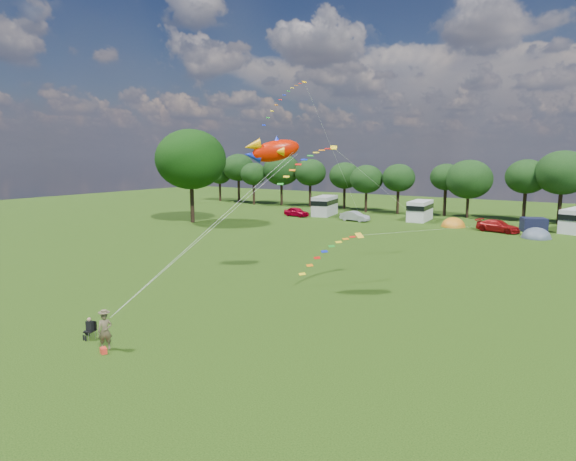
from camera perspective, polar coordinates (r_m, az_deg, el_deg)
The scene contains 18 objects.
ground_plane at distance 30.87m, azimuth -8.39°, elevation -9.28°, with size 180.00×180.00×0.00m, color black.
tree_line at distance 78.06m, azimuth 23.15°, elevation 5.81°, with size 102.98×10.98×10.27m.
big_tree at distance 70.34m, azimuth -11.45°, elevation 8.26°, with size 10.00×10.00×13.28m.
car_a at distance 76.27m, azimuth 1.01°, elevation 2.23°, with size 1.72×4.38×1.46m, color #A5001C.
car_b at distance 71.44m, azimuth 7.92°, elevation 1.69°, with size 1.53×4.10×1.45m, color #9FA1A8.
car_c at distance 66.20m, azimuth 23.62°, elevation 0.49°, with size 2.14×5.09×1.53m, color maroon.
campervan_b at distance 77.97m, azimuth 4.38°, elevation 3.03°, with size 3.93×6.71×3.08m.
campervan_c at distance 73.96m, azimuth 15.38°, elevation 2.36°, with size 3.03×6.19×2.94m.
tent_orange at distance 69.04m, azimuth 18.98°, elevation 0.45°, with size 3.22×3.53×2.52m.
tent_greyblue at distance 63.41m, azimuth 27.33°, elevation -0.78°, with size 3.32×3.64×2.47m.
awning_navy at distance 68.52m, azimuth 27.10°, elevation 0.61°, with size 2.81×2.28×1.76m, color #151732.
kite_flyer at distance 26.09m, azimuth -20.87°, elevation -11.06°, with size 0.68×0.45×1.87m, color brown.
camp_chair at distance 27.82m, azimuth -22.41°, elevation -10.42°, with size 0.58×0.59×1.17m.
kite_bag at distance 25.84m, azimuth -21.03°, elevation -13.14°, with size 0.40×0.27×0.28m, color red.
fish_kite at distance 34.12m, azimuth -2.00°, elevation 9.43°, with size 3.83×3.48×2.20m.
streamer_kite_a at distance 62.03m, azimuth -0.08°, elevation 15.68°, with size 3.18×5.52×5.72m.
streamer_kite_b at distance 47.96m, azimuth 2.81°, elevation 8.50°, with size 4.38×4.63×3.83m.
streamer_kite_c at distance 36.76m, azimuth 5.79°, elevation -1.95°, with size 3.07×4.97×2.80m.
Camera 1 is at (19.83, -21.64, 9.58)m, focal length 30.00 mm.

